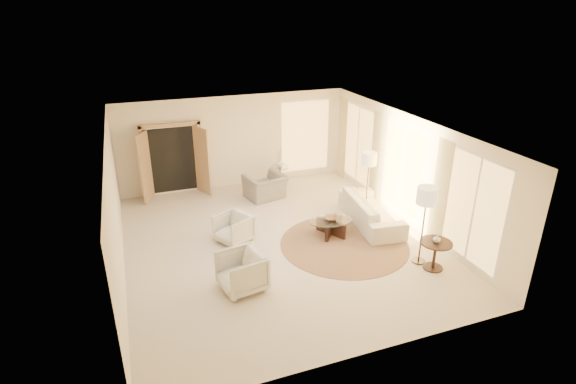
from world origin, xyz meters
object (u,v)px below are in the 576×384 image
object	(u,v)px
floor_lamp_far	(427,199)
end_vase	(437,239)
floor_lamp_near	(369,161)
armchair_right	(242,270)
side_table	(280,174)
coffee_table	(331,225)
end_table	(435,250)
side_vase	(280,163)
accent_chair	(265,183)
sofa	(371,210)
bowl	(331,218)
armchair_left	(234,227)

from	to	relation	value
floor_lamp_far	end_vase	xyz separation A→B (m)	(0.13, -0.33, -0.80)
floor_lamp_near	floor_lamp_far	world-z (taller)	floor_lamp_far
armchair_right	side_table	world-z (taller)	armchair_right
end_vase	coffee_table	bearing A→B (deg)	123.65
floor_lamp_far	side_table	bearing A→B (deg)	104.97
end_table	side_table	size ratio (longest dim) A/B	1.06
side_vase	end_table	bearing A→B (deg)	-74.61
end_table	side_vase	distance (m)	5.85
accent_chair	floor_lamp_far	size ratio (longest dim) A/B	0.60
sofa	end_vase	world-z (taller)	end_vase
armchair_right	floor_lamp_near	xyz separation A→B (m)	(4.19, 2.45, 0.98)
bowl	sofa	bearing A→B (deg)	10.76
accent_chair	end_vase	bearing A→B (deg)	100.87
coffee_table	side_vase	bearing A→B (deg)	91.94
armchair_right	bowl	size ratio (longest dim) A/B	2.79
sofa	side_table	size ratio (longest dim) A/B	3.76
floor_lamp_far	armchair_right	bearing A→B (deg)	174.51
coffee_table	bowl	size ratio (longest dim) A/B	3.91
side_table	floor_lamp_near	world-z (taller)	floor_lamp_near
armchair_left	bowl	world-z (taller)	armchair_left
coffee_table	side_table	world-z (taller)	side_table
armchair_left	bowl	size ratio (longest dim) A/B	2.47
armchair_left	floor_lamp_near	distance (m)	4.04
floor_lamp_far	bowl	world-z (taller)	floor_lamp_far
armchair_left	end_table	bearing A→B (deg)	27.04
end_table	armchair_left	bearing A→B (deg)	144.79
coffee_table	accent_chair	bearing A→B (deg)	106.78
sofa	armchair_left	xyz separation A→B (m)	(-3.57, 0.26, 0.03)
end_table	floor_lamp_near	world-z (taller)	floor_lamp_near
sofa	floor_lamp_near	world-z (taller)	floor_lamp_near
armchair_left	armchair_right	bearing A→B (deg)	-36.94
accent_chair	bowl	size ratio (longest dim) A/B	3.49
accent_chair	side_vase	world-z (taller)	accent_chair
bowl	side_vase	world-z (taller)	side_vase
accent_chair	floor_lamp_far	distance (m)	5.14
sofa	accent_chair	distance (m)	3.26
sofa	end_table	world-z (taller)	sofa
accent_chair	end_vase	size ratio (longest dim) A/B	6.50
side_vase	floor_lamp_near	bearing A→B (deg)	-55.98
sofa	bowl	distance (m)	1.28
armchair_right	end_table	size ratio (longest dim) A/B	1.27
side_table	end_vase	bearing A→B (deg)	-74.61
armchair_left	side_table	bearing A→B (deg)	115.68
bowl	side_vase	bearing A→B (deg)	91.94
end_table	floor_lamp_far	world-z (taller)	floor_lamp_far
accent_chair	end_table	bearing A→B (deg)	100.87
armchair_left	coffee_table	size ratio (longest dim) A/B	0.63
armchair_right	side_table	distance (m)	5.53
floor_lamp_near	bowl	bearing A→B (deg)	-146.93
sofa	coffee_table	size ratio (longest dim) A/B	1.99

